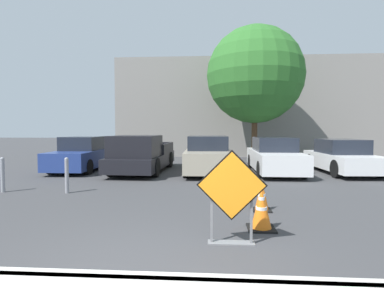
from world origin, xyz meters
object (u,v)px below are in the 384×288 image
road_closed_sign (232,193)px  parked_car_third (274,156)px  traffic_cone_nearest (261,209)px  bollard_nearest (67,174)px  traffic_cone_second (262,195)px  pickup_truck (141,156)px  bollard_second (3,174)px  parked_car_second (208,156)px  parked_car_nearest (83,155)px  parked_car_fourth (342,157)px

road_closed_sign → parked_car_third: 8.55m
traffic_cone_nearest → bollard_nearest: 5.86m
traffic_cone_nearest → traffic_cone_second: traffic_cone_nearest is taller
pickup_truck → bollard_second: (-3.14, -4.26, -0.17)m
parked_car_second → parked_car_third: 2.86m
pickup_truck → traffic_cone_nearest: bearing=121.4°
road_closed_sign → bollard_second: size_ratio=1.48×
bollard_nearest → pickup_truck: bearing=74.5°
road_closed_sign → bollard_nearest: size_ratio=1.47×
parked_car_third → parked_car_nearest: bearing=-1.7°
parked_car_nearest → pickup_truck: (2.84, -0.63, 0.03)m
traffic_cone_nearest → bollard_second: bollard_second is taller
road_closed_sign → parked_car_second: 8.00m
road_closed_sign → parked_car_nearest: 10.51m
parked_car_second → traffic_cone_nearest: bearing=97.4°
traffic_cone_nearest → bollard_nearest: size_ratio=0.75×
parked_car_second → bollard_second: 7.44m
road_closed_sign → bollard_nearest: 5.80m
road_closed_sign → traffic_cone_nearest: 1.10m
pickup_truck → parked_car_second: bearing=-175.3°
traffic_cone_nearest → parked_car_nearest: parked_car_nearest is taller
parked_car_third → parked_car_fourth: (2.85, 0.03, -0.03)m
road_closed_sign → traffic_cone_second: 2.29m
traffic_cone_second → parked_car_nearest: size_ratio=0.16×
parked_car_nearest → parked_car_second: parked_car_second is taller
bollard_nearest → traffic_cone_second: bearing=-15.7°
parked_car_nearest → parked_car_third: size_ratio=0.94×
bollard_nearest → bollard_second: (-1.96, 0.00, -0.00)m
parked_car_third → parked_car_fourth: 2.85m
parked_car_third → parked_car_fourth: bearing=-179.2°
traffic_cone_second → bollard_second: bollard_second is taller
pickup_truck → parked_car_second: (2.86, 0.13, 0.01)m
traffic_cone_nearest → parked_car_fourth: 8.77m
traffic_cone_nearest → parked_car_third: parked_car_third is taller
bollard_nearest → road_closed_sign: bearing=-38.4°
bollard_nearest → bollard_second: bearing=180.0°
parked_car_second → parked_car_third: (2.85, 0.23, -0.03)m
traffic_cone_second → parked_car_second: bearing=102.6°
road_closed_sign → bollard_nearest: road_closed_sign is taller
bollard_second → parked_car_nearest: bearing=86.5°
parked_car_second → parked_car_third: bearing=-176.6°
parked_car_nearest → parked_car_third: 8.55m
parked_car_second → parked_car_third: size_ratio=0.94×
traffic_cone_nearest → pickup_truck: pickup_truck is taller
traffic_cone_nearest → bollard_second: size_ratio=0.76×
parked_car_nearest → bollard_nearest: size_ratio=4.21×
traffic_cone_nearest → bollard_nearest: (-5.14, 2.81, 0.17)m
pickup_truck → parked_car_second: 2.86m
bollard_nearest → parked_car_fourth: bearing=25.5°
parked_car_nearest → bollard_second: (-0.30, -4.90, -0.15)m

